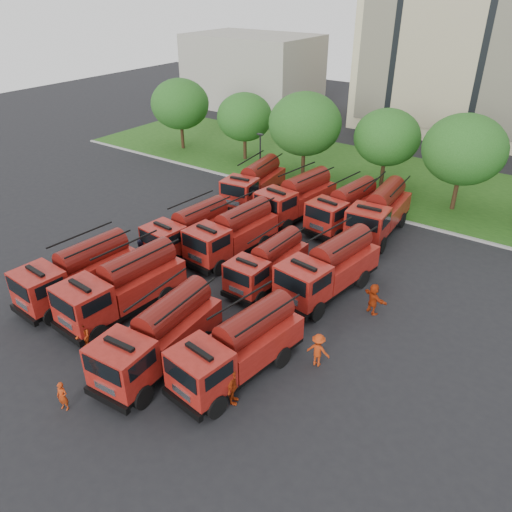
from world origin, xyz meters
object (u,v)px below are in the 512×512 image
(fire_truck_4, at_px, (190,229))
(fire_truck_7, at_px, (329,268))
(fire_truck_5, at_px, (233,233))
(fire_truck_3, at_px, (239,347))
(fire_truck_11, at_px, (379,212))
(firefighter_2, at_px, (233,402))
(fire_truck_2, at_px, (159,336))
(fire_truck_6, at_px, (268,263))
(firefighter_0, at_px, (66,408))
(firefighter_1, at_px, (86,350))
(fire_truck_1, at_px, (123,286))
(firefighter_3, at_px, (317,364))
(fire_truck_10, at_px, (344,207))
(firefighter_5, at_px, (371,312))
(fire_truck_0, at_px, (78,272))
(fire_truck_8, at_px, (254,183))
(fire_truck_9, at_px, (296,197))
(firefighter_4, at_px, (143,263))

(fire_truck_4, relative_size, fire_truck_7, 0.91)
(fire_truck_5, bearing_deg, fire_truck_3, -46.29)
(fire_truck_11, height_order, firefighter_2, fire_truck_11)
(fire_truck_2, height_order, fire_truck_6, fire_truck_2)
(firefighter_0, bearing_deg, fire_truck_5, 83.12)
(fire_truck_11, relative_size, firefighter_1, 4.39)
(fire_truck_1, relative_size, fire_truck_2, 1.03)
(fire_truck_7, xyz_separation_m, fire_truck_11, (-0.77, 9.42, 0.03))
(firefighter_2, bearing_deg, firefighter_3, -44.88)
(fire_truck_5, distance_m, fire_truck_7, 7.75)
(fire_truck_11, relative_size, firefighter_3, 4.30)
(firefighter_0, height_order, firefighter_2, firefighter_2)
(fire_truck_1, height_order, fire_truck_2, fire_truck_1)
(fire_truck_10, distance_m, firefighter_5, 11.59)
(fire_truck_6, height_order, firefighter_3, fire_truck_6)
(firefighter_1, bearing_deg, firefighter_0, -32.37)
(fire_truck_0, bearing_deg, fire_truck_8, 93.34)
(fire_truck_4, xyz_separation_m, firefighter_2, (11.44, -9.94, -1.63))
(fire_truck_1, xyz_separation_m, fire_truck_5, (0.93, 9.07, -0.08))
(fire_truck_3, distance_m, firefighter_5, 9.33)
(fire_truck_0, bearing_deg, firefighter_1, -32.36)
(fire_truck_10, distance_m, firefighter_0, 24.53)
(fire_truck_5, relative_size, firefighter_5, 3.94)
(fire_truck_6, distance_m, fire_truck_10, 10.27)
(fire_truck_1, relative_size, fire_truck_5, 1.04)
(fire_truck_11, height_order, firefighter_0, fire_truck_11)
(fire_truck_3, relative_size, firefighter_3, 4.09)
(fire_truck_2, xyz_separation_m, fire_truck_3, (3.67, 1.66, -0.05))
(fire_truck_0, bearing_deg, fire_truck_3, 4.31)
(fire_truck_2, relative_size, fire_truck_10, 1.02)
(fire_truck_1, distance_m, firefighter_1, 4.20)
(fire_truck_11, bearing_deg, firefighter_1, -111.92)
(fire_truck_2, xyz_separation_m, firefighter_0, (-1.40, -4.79, -1.72))
(fire_truck_3, relative_size, firefighter_1, 4.17)
(firefighter_1, bearing_deg, fire_truck_11, 90.64)
(fire_truck_11, bearing_deg, fire_truck_10, -174.41)
(fire_truck_7, xyz_separation_m, fire_truck_10, (-3.42, 8.96, -0.09))
(fire_truck_1, relative_size, fire_truck_11, 0.99)
(fire_truck_1, relative_size, fire_truck_3, 1.04)
(fire_truck_1, height_order, firefighter_2, fire_truck_1)
(fire_truck_0, xyz_separation_m, fire_truck_9, (4.79, 17.39, 0.05))
(firefighter_3, bearing_deg, fire_truck_1, 4.02)
(firefighter_3, xyz_separation_m, firefighter_4, (-14.74, 2.07, 0.00))
(fire_truck_4, height_order, fire_truck_11, fire_truck_11)
(fire_truck_5, relative_size, firefighter_3, 4.09)
(fire_truck_5, relative_size, firefighter_0, 5.04)
(fire_truck_1, distance_m, firefighter_5, 14.51)
(firefighter_2, bearing_deg, firefighter_0, 106.27)
(fire_truck_0, height_order, fire_truck_8, fire_truck_8)
(fire_truck_1, distance_m, fire_truck_3, 8.58)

